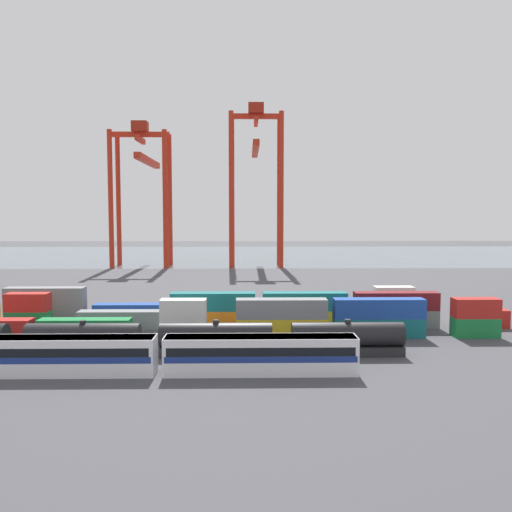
{
  "coord_description": "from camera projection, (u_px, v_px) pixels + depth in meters",
  "views": [
    {
      "loc": [
        7.05,
        -76.75,
        16.4
      ],
      "look_at": [
        8.87,
        24.97,
        8.42
      ],
      "focal_mm": 37.24,
      "sensor_mm": 36.0,
      "label": 1
    }
  ],
  "objects": [
    {
      "name": "shipping_container_9",
      "position": [
        476.0,
        308.0,
        71.06
      ],
      "size": [
        6.04,
        2.44,
        2.6
      ],
      "primitive_type": "cube",
      "color": "#AD211C",
      "rests_on": "shipping_container_8"
    },
    {
      "name": "harbour_water",
      "position": [
        229.0,
        255.0,
        215.69
      ],
      "size": [
        400.0,
        110.0,
        0.01
      ],
      "primitive_type": "cube",
      "color": "slate",
      "rests_on": "ground_plane"
    },
    {
      "name": "shipping_container_22",
      "position": [
        46.0,
        312.0,
        81.88
      ],
      "size": [
        12.1,
        2.44,
        2.6
      ],
      "primitive_type": "cube",
      "color": "slate",
      "rests_on": "ground_plane"
    },
    {
      "name": "shipping_container_2",
      "position": [
        184.0,
        328.0,
        70.57
      ],
      "size": [
        6.04,
        2.44,
        2.6
      ],
      "primitive_type": "cube",
      "color": "silver",
      "rests_on": "ground_plane"
    },
    {
      "name": "shipping_container_7",
      "position": [
        379.0,
        308.0,
        70.83
      ],
      "size": [
        12.1,
        2.44,
        2.6
      ],
      "primitive_type": "cube",
      "color": "#1C4299",
      "rests_on": "shipping_container_6"
    },
    {
      "name": "shipping_container_16",
      "position": [
        305.0,
        319.0,
        76.73
      ],
      "size": [
        12.1,
        2.44,
        2.6
      ],
      "primitive_type": "cube",
      "color": "gold",
      "rests_on": "ground_plane"
    },
    {
      "name": "shipping_container_18",
      "position": [
        396.0,
        319.0,
        76.96
      ],
      "size": [
        12.1,
        2.44,
        2.6
      ],
      "primitive_type": "cube",
      "color": "slate",
      "rests_on": "ground_plane"
    },
    {
      "name": "shipping_container_23",
      "position": [
        45.0,
        296.0,
        81.68
      ],
      "size": [
        12.1,
        2.44,
        2.6
      ],
      "primitive_type": "cube",
      "color": "slate",
      "rests_on": "shipping_container_22"
    },
    {
      "name": "shipping_container_13",
      "position": [
        121.0,
        320.0,
        76.25
      ],
      "size": [
        12.1,
        2.44,
        2.6
      ],
      "primitive_type": "cube",
      "color": "slate",
      "rests_on": "ground_plane"
    },
    {
      "name": "shipping_container_6",
      "position": [
        379.0,
        327.0,
        71.03
      ],
      "size": [
        12.1,
        2.44,
        2.6
      ],
      "primitive_type": "cube",
      "color": "#146066",
      "rests_on": "ground_plane"
    },
    {
      "name": "gantry_crane_central",
      "position": [
        256.0,
        169.0,
        168.74
      ],
      "size": [
        16.9,
        35.15,
        50.87
      ],
      "color": "red",
      "rests_on": "ground_plane"
    },
    {
      "name": "shipping_container_28",
      "position": [
        394.0,
        295.0,
        82.64
      ],
      "size": [
        6.04,
        2.44,
        2.6
      ],
      "primitive_type": "cube",
      "color": "silver",
      "rests_on": "shipping_container_27"
    },
    {
      "name": "shipping_container_8",
      "position": [
        475.0,
        327.0,
        71.26
      ],
      "size": [
        6.04,
        2.44,
        2.6
      ],
      "primitive_type": "cube",
      "color": "#197538",
      "rests_on": "ground_plane"
    },
    {
      "name": "ground_plane",
      "position": [
        215.0,
        289.0,
        117.53
      ],
      "size": [
        420.0,
        420.0,
        0.0
      ],
      "primitive_type": "plane",
      "color": "#424247"
    },
    {
      "name": "shipping_container_15",
      "position": [
        213.0,
        302.0,
        76.29
      ],
      "size": [
        12.1,
        2.44,
        2.6
      ],
      "primitive_type": "cube",
      "color": "#146066",
      "rests_on": "shipping_container_14"
    },
    {
      "name": "shipping_container_1",
      "position": [
        85.0,
        329.0,
        70.33
      ],
      "size": [
        12.1,
        2.44,
        2.6
      ],
      "primitive_type": "cube",
      "color": "#197538",
      "rests_on": "ground_plane"
    },
    {
      "name": "shipping_container_26",
      "position": [
        307.0,
        312.0,
        82.6
      ],
      "size": [
        6.04,
        2.44,
        2.6
      ],
      "primitive_type": "cube",
      "color": "orange",
      "rests_on": "ground_plane"
    },
    {
      "name": "shipping_container_4",
      "position": [
        281.0,
        328.0,
        70.8
      ],
      "size": [
        12.1,
        2.44,
        2.6
      ],
      "primitive_type": "cube",
      "color": "gold",
      "rests_on": "ground_plane"
    },
    {
      "name": "gantry_crane_west",
      "position": [
        143.0,
        178.0,
        168.75
      ],
      "size": [
        18.16,
        37.0,
        45.21
      ],
      "color": "red",
      "rests_on": "ground_plane"
    },
    {
      "name": "shipping_container_19",
      "position": [
        396.0,
        301.0,
        76.76
      ],
      "size": [
        12.1,
        2.44,
        2.6
      ],
      "primitive_type": "cube",
      "color": "maroon",
      "rests_on": "shipping_container_18"
    },
    {
      "name": "shipping_container_25",
      "position": [
        221.0,
        312.0,
        82.36
      ],
      "size": [
        12.1,
        2.44,
        2.6
      ],
      "primitive_type": "cube",
      "color": "#197538",
      "rests_on": "ground_plane"
    },
    {
      "name": "passenger_train",
      "position": [
        160.0,
        353.0,
        54.49
      ],
      "size": [
        40.57,
        3.14,
        3.9
      ],
      "color": "silver",
      "rests_on": "ground_plane"
    },
    {
      "name": "shipping_container_20",
      "position": [
        486.0,
        318.0,
        77.2
      ],
      "size": [
        6.04,
        2.44,
        2.6
      ],
      "primitive_type": "cube",
      "color": "#AD211C",
      "rests_on": "ground_plane"
    },
    {
      "name": "shipping_container_17",
      "position": [
        305.0,
        301.0,
        76.52
      ],
      "size": [
        12.1,
        2.44,
        2.6
      ],
      "primitive_type": "cube",
      "color": "#146066",
      "rests_on": "shipping_container_16"
    },
    {
      "name": "freight_tank_row",
      "position": [
        150.0,
        339.0,
        61.49
      ],
      "size": [
        59.03,
        2.75,
        4.21
      ],
      "color": "#232326",
      "rests_on": "ground_plane"
    },
    {
      "name": "shipping_container_12",
      "position": [
        28.0,
        302.0,
        75.81
      ],
      "size": [
        6.04,
        2.44,
        2.6
      ],
      "primitive_type": "cube",
      "color": "#AD211C",
      "rests_on": "shipping_container_11"
    },
    {
      "name": "shipping_container_11",
      "position": [
        28.0,
        320.0,
        76.02
      ],
      "size": [
        6.04,
        2.44,
        2.6
      ],
      "primitive_type": "cube",
      "color": "#197538",
      "rests_on": "ground_plane"
    },
    {
      "name": "shipping_container_14",
      "position": [
        213.0,
        319.0,
        76.49
      ],
      "size": [
        12.1,
        2.44,
        2.6
      ],
      "primitive_type": "cube",
      "color": "orange",
      "rests_on": "ground_plane"
    },
    {
      "name": "shipping_container_5",
      "position": [
        281.0,
        309.0,
        70.6
      ],
      "size": [
        12.1,
        2.44,
        2.6
      ],
      "primitive_type": "cube",
      "color": "slate",
      "rests_on": "shipping_container_4"
    },
    {
      "name": "shipping_container_3",
      "position": [
        183.0,
        309.0,
        70.36
      ],
      "size": [
        6.04,
        2.44,
        2.6
      ],
      "primitive_type": "cube",
      "color": "silver",
      "rests_on": "shipping_container_2"
    },
    {
      "name": "shipping_container_24",
      "position": [
        133.0,
        312.0,
        82.12
      ],
      "size": [
        12.1,
        2.44,
        2.6
      ],
      "primitive_type": "cube",
      "color": "#1C4299",
      "rests_on": "ground_plane"
    },
    {
      "name": "shipping_container_27",
      "position": [
        393.0,
        311.0,
        82.84
      ],
      "size": [
        6.04,
        2.44,
        2.6
      ],
      "primitive_type": "cube",
      "color": "#1C4299",
      "rests_on": "ground_plane"
    }
  ]
}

